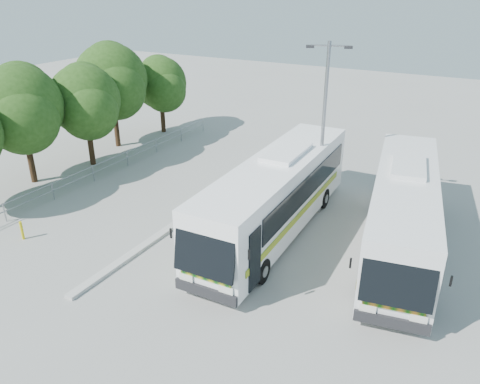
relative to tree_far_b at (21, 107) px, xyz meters
The scene contains 11 objects.
ground 13.85m from the tree_far_b, ahead, with size 100.00×100.00×0.00m, color gray.
kerb_divider 11.65m from the tree_far_b, ahead, with size 0.40×16.00×0.15m, color #B2B2AD.
railing 5.62m from the tree_far_b, 42.90° to the left, with size 0.06×22.00×1.00m.
tree_far_b is the anchor object (origin of this frame).
tree_far_c 4.01m from the tree_far_b, 77.09° to the left, with size 4.97×4.69×6.49m.
tree_far_d 7.61m from the tree_far_b, 92.23° to the left, with size 5.62×5.30×7.33m.
tree_far_e 12.13m from the tree_far_b, 88.17° to the left, with size 4.54×4.28×5.92m.
coach_main 15.55m from the tree_far_b, ahead, with size 3.04×13.05×3.60m.
coach_adjacent 21.10m from the tree_far_b, ahead, with size 4.60×12.73×3.47m.
lamppost 16.87m from the tree_far_b, 15.77° to the left, with size 2.04×0.86×8.58m.
bollard 8.34m from the tree_far_b, 43.14° to the right, with size 0.13×0.13×0.91m, color #D2BB0C.
Camera 1 is at (10.45, -15.46, 10.97)m, focal length 35.00 mm.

